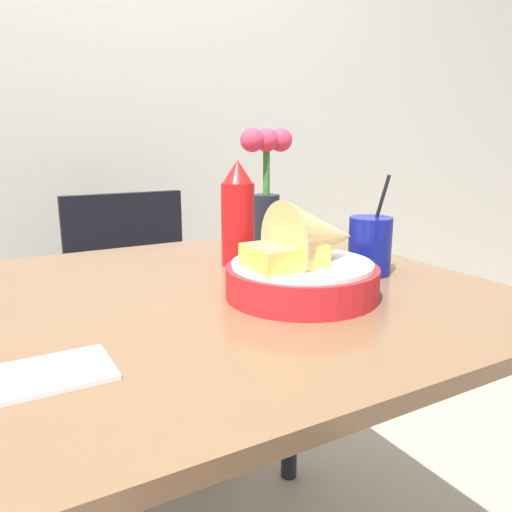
{
  "coord_description": "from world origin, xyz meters",
  "views": [
    {
      "loc": [
        -0.37,
        -0.77,
        1.03
      ],
      "look_at": [
        0.05,
        -0.03,
        0.83
      ],
      "focal_mm": 35.0,
      "sensor_mm": 36.0,
      "label": 1
    }
  ],
  "objects_px": {
    "flower_vase": "(266,182)",
    "ketchup_bottle": "(238,215)",
    "chair_far_window": "(136,301)",
    "food_basket": "(307,262)",
    "drink_cup": "(370,247)"
  },
  "relations": [
    {
      "from": "drink_cup",
      "to": "ketchup_bottle",
      "type": "bearing_deg",
      "value": 134.26
    },
    {
      "from": "ketchup_bottle",
      "to": "drink_cup",
      "type": "bearing_deg",
      "value": -45.74
    },
    {
      "from": "chair_far_window",
      "to": "food_basket",
      "type": "bearing_deg",
      "value": -87.4
    },
    {
      "from": "food_basket",
      "to": "ketchup_bottle",
      "type": "bearing_deg",
      "value": 89.65
    },
    {
      "from": "ketchup_bottle",
      "to": "flower_vase",
      "type": "xyz_separation_m",
      "value": [
        0.14,
        0.12,
        0.05
      ]
    },
    {
      "from": "chair_far_window",
      "to": "drink_cup",
      "type": "relative_size",
      "value": 4.41
    },
    {
      "from": "ketchup_bottle",
      "to": "chair_far_window",
      "type": "bearing_deg",
      "value": 93.73
    },
    {
      "from": "ketchup_bottle",
      "to": "drink_cup",
      "type": "distance_m",
      "value": 0.28
    },
    {
      "from": "chair_far_window",
      "to": "flower_vase",
      "type": "bearing_deg",
      "value": -71.35
    },
    {
      "from": "flower_vase",
      "to": "ketchup_bottle",
      "type": "bearing_deg",
      "value": -140.01
    },
    {
      "from": "food_basket",
      "to": "chair_far_window",
      "type": "bearing_deg",
      "value": 92.6
    },
    {
      "from": "chair_far_window",
      "to": "food_basket",
      "type": "height_order",
      "value": "food_basket"
    },
    {
      "from": "chair_far_window",
      "to": "flower_vase",
      "type": "distance_m",
      "value": 0.7
    },
    {
      "from": "chair_far_window",
      "to": "food_basket",
      "type": "xyz_separation_m",
      "value": [
        0.04,
        -0.9,
        0.32
      ]
    },
    {
      "from": "chair_far_window",
      "to": "ketchup_bottle",
      "type": "height_order",
      "value": "ketchup_bottle"
    }
  ]
}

